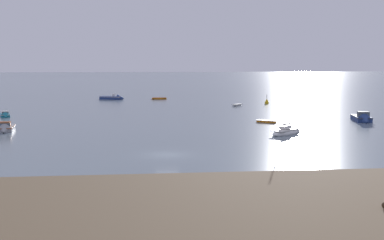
{
  "coord_description": "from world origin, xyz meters",
  "views": [
    {
      "loc": [
        -2.98,
        -53.33,
        9.97
      ],
      "look_at": [
        5.4,
        25.45,
        0.7
      ],
      "focal_mm": 47.58,
      "sensor_mm": 36.0,
      "label": 1
    }
  ],
  "objects_px": {
    "motorboat_moored_0": "(6,129)",
    "rowboat_moored_1": "(159,99)",
    "motorboat_moored_4": "(114,98)",
    "rowboat_moored_0": "(266,122)",
    "motorboat_moored_7": "(363,119)",
    "channel_buoy": "(267,102)",
    "sailboat_moored_0": "(286,132)",
    "rowboat_moored_2": "(237,105)",
    "motorboat_moored_3": "(5,116)"
  },
  "relations": [
    {
      "from": "motorboat_moored_0",
      "to": "sailboat_moored_0",
      "type": "height_order",
      "value": "sailboat_moored_0"
    },
    {
      "from": "motorboat_moored_3",
      "to": "motorboat_moored_4",
      "type": "xyz_separation_m",
      "value": [
        17.4,
        39.92,
        0.06
      ]
    },
    {
      "from": "motorboat_moored_7",
      "to": "motorboat_moored_4",
      "type": "bearing_deg",
      "value": -129.67
    },
    {
      "from": "rowboat_moored_0",
      "to": "motorboat_moored_7",
      "type": "relative_size",
      "value": 0.51
    },
    {
      "from": "rowboat_moored_1",
      "to": "motorboat_moored_7",
      "type": "xyz_separation_m",
      "value": [
        31.25,
        -52.38,
        0.21
      ]
    },
    {
      "from": "motorboat_moored_4",
      "to": "rowboat_moored_2",
      "type": "xyz_separation_m",
      "value": [
        28.07,
        -21.97,
        -0.16
      ]
    },
    {
      "from": "motorboat_moored_3",
      "to": "rowboat_moored_1",
      "type": "distance_m",
      "value": 48.63
    },
    {
      "from": "sailboat_moored_0",
      "to": "channel_buoy",
      "type": "bearing_deg",
      "value": -143.63
    },
    {
      "from": "sailboat_moored_0",
      "to": "motorboat_moored_4",
      "type": "bearing_deg",
      "value": -110.61
    },
    {
      "from": "motorboat_moored_0",
      "to": "motorboat_moored_3",
      "type": "distance_m",
      "value": 19.78
    },
    {
      "from": "rowboat_moored_0",
      "to": "motorboat_moored_4",
      "type": "height_order",
      "value": "motorboat_moored_4"
    },
    {
      "from": "rowboat_moored_2",
      "to": "rowboat_moored_1",
      "type": "bearing_deg",
      "value": -99.7
    },
    {
      "from": "motorboat_moored_0",
      "to": "motorboat_moored_3",
      "type": "bearing_deg",
      "value": -172.82
    },
    {
      "from": "sailboat_moored_0",
      "to": "rowboat_moored_0",
      "type": "bearing_deg",
      "value": -134.64
    },
    {
      "from": "rowboat_moored_1",
      "to": "motorboat_moored_0",
      "type": "bearing_deg",
      "value": -113.39
    },
    {
      "from": "channel_buoy",
      "to": "motorboat_moored_3",
      "type": "bearing_deg",
      "value": -157.31
    },
    {
      "from": "motorboat_moored_0",
      "to": "motorboat_moored_4",
      "type": "distance_m",
      "value": 60.42
    },
    {
      "from": "motorboat_moored_4",
      "to": "channel_buoy",
      "type": "bearing_deg",
      "value": -8.06
    },
    {
      "from": "rowboat_moored_2",
      "to": "motorboat_moored_7",
      "type": "relative_size",
      "value": 0.46
    },
    {
      "from": "motorboat_moored_0",
      "to": "rowboat_moored_0",
      "type": "height_order",
      "value": "motorboat_moored_0"
    },
    {
      "from": "rowboat_moored_1",
      "to": "motorboat_moored_7",
      "type": "relative_size",
      "value": 0.58
    },
    {
      "from": "rowboat_moored_0",
      "to": "rowboat_moored_2",
      "type": "distance_m",
      "value": 30.85
    },
    {
      "from": "motorboat_moored_3",
      "to": "rowboat_moored_0",
      "type": "bearing_deg",
      "value": 56.53
    },
    {
      "from": "rowboat_moored_2",
      "to": "motorboat_moored_3",
      "type": "bearing_deg",
      "value": -26.14
    },
    {
      "from": "motorboat_moored_0",
      "to": "motorboat_moored_7",
      "type": "bearing_deg",
      "value": 89.03
    },
    {
      "from": "rowboat_moored_0",
      "to": "rowboat_moored_2",
      "type": "bearing_deg",
      "value": -57.46
    },
    {
      "from": "channel_buoy",
      "to": "sailboat_moored_0",
      "type": "bearing_deg",
      "value": -101.28
    },
    {
      "from": "sailboat_moored_0",
      "to": "channel_buoy",
      "type": "xyz_separation_m",
      "value": [
        9.63,
        48.25,
        0.15
      ]
    },
    {
      "from": "motorboat_moored_4",
      "to": "rowboat_moored_2",
      "type": "distance_m",
      "value": 35.65
    },
    {
      "from": "sailboat_moored_0",
      "to": "rowboat_moored_1",
      "type": "distance_m",
      "value": 66.61
    },
    {
      "from": "rowboat_moored_1",
      "to": "motorboat_moored_3",
      "type": "bearing_deg",
      "value": -127.46
    },
    {
      "from": "rowboat_moored_1",
      "to": "channel_buoy",
      "type": "bearing_deg",
      "value": -35.39
    },
    {
      "from": "motorboat_moored_0",
      "to": "rowboat_moored_1",
      "type": "xyz_separation_m",
      "value": [
        24.19,
        58.2,
        -0.15
      ]
    },
    {
      "from": "motorboat_moored_0",
      "to": "motorboat_moored_4",
      "type": "height_order",
      "value": "motorboat_moored_0"
    },
    {
      "from": "rowboat_moored_2",
      "to": "channel_buoy",
      "type": "bearing_deg",
      "value": 161.25
    },
    {
      "from": "rowboat_moored_0",
      "to": "sailboat_moored_0",
      "type": "bearing_deg",
      "value": 122.6
    },
    {
      "from": "sailboat_moored_0",
      "to": "rowboat_moored_2",
      "type": "xyz_separation_m",
      "value": [
        1.79,
        43.92,
        -0.16
      ]
    },
    {
      "from": "motorboat_moored_3",
      "to": "motorboat_moored_4",
      "type": "distance_m",
      "value": 43.55
    },
    {
      "from": "motorboat_moored_4",
      "to": "motorboat_moored_7",
      "type": "height_order",
      "value": "motorboat_moored_7"
    },
    {
      "from": "rowboat_moored_0",
      "to": "motorboat_moored_4",
      "type": "relative_size",
      "value": 0.53
    },
    {
      "from": "motorboat_moored_3",
      "to": "channel_buoy",
      "type": "relative_size",
      "value": 1.95
    },
    {
      "from": "motorboat_moored_3",
      "to": "rowboat_moored_2",
      "type": "bearing_deg",
      "value": 94.3
    },
    {
      "from": "motorboat_moored_0",
      "to": "channel_buoy",
      "type": "relative_size",
      "value": 2.52
    },
    {
      "from": "channel_buoy",
      "to": "motorboat_moored_0",
      "type": "bearing_deg",
      "value": -139.46
    },
    {
      "from": "sailboat_moored_0",
      "to": "motorboat_moored_4",
      "type": "relative_size",
      "value": 1.06
    },
    {
      "from": "channel_buoy",
      "to": "motorboat_moored_7",
      "type": "bearing_deg",
      "value": -78.94
    },
    {
      "from": "rowboat_moored_0",
      "to": "rowboat_moored_1",
      "type": "height_order",
      "value": "rowboat_moored_1"
    },
    {
      "from": "rowboat_moored_0",
      "to": "rowboat_moored_1",
      "type": "distance_m",
      "value": 54.06
    },
    {
      "from": "rowboat_moored_0",
      "to": "motorboat_moored_4",
      "type": "xyz_separation_m",
      "value": [
        -26.8,
        52.79,
        0.15
      ]
    },
    {
      "from": "rowboat_moored_0",
      "to": "rowboat_moored_1",
      "type": "bearing_deg",
      "value": -38.8
    }
  ]
}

